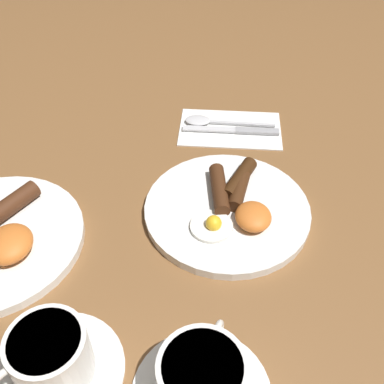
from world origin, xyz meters
name	(u,v)px	position (x,y,z in m)	size (l,w,h in m)	color
ground_plane	(227,213)	(0.00, 0.00, 0.00)	(3.00, 3.00, 0.00)	brown
breakfast_plate_near	(229,208)	(0.00, 0.00, 0.01)	(0.27, 0.27, 0.04)	white
teacup_near	(202,382)	(-0.29, 0.05, 0.03)	(0.16, 0.16, 0.07)	white
teacup_far	(52,360)	(-0.27, 0.22, 0.03)	(0.16, 0.16, 0.08)	white
napkin	(230,128)	(0.23, -0.02, 0.00)	(0.13, 0.20, 0.01)	white
knife	(236,130)	(0.22, -0.03, 0.01)	(0.03, 0.19, 0.01)	silver
spoon	(207,121)	(0.25, 0.03, 0.01)	(0.04, 0.18, 0.01)	silver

